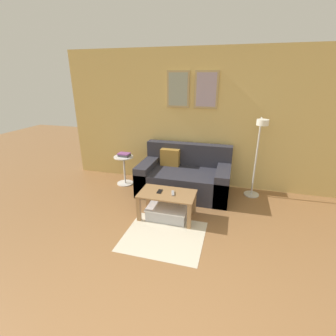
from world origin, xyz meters
name	(u,v)px	position (x,y,z in m)	size (l,w,h in m)	color
wall_back	(206,120)	(-0.01, 3.59, 1.29)	(5.60, 0.09, 2.55)	#D6B76B
area_rug	(164,236)	(-0.26, 1.67, 0.00)	(1.08, 0.96, 0.01)	beige
couch	(184,177)	(-0.28, 3.10, 0.29)	(1.64, 0.94, 0.86)	#2D2D38
coffee_table	(167,198)	(-0.35, 2.15, 0.33)	(0.84, 0.49, 0.41)	#997047
storage_bin	(168,212)	(-0.33, 2.13, 0.10)	(0.62, 0.42, 0.19)	#B2B2B7
floor_lamp	(258,150)	(0.95, 3.15, 0.91)	(0.27, 0.50, 1.43)	silver
side_table	(124,167)	(-1.52, 3.13, 0.35)	(0.38, 0.38, 0.58)	white
book_stack	(124,155)	(-1.51, 3.15, 0.61)	(0.24, 0.19, 0.06)	#4C4C51
remote_control	(173,193)	(-0.26, 2.15, 0.42)	(0.04, 0.15, 0.02)	#99999E
cell_phone	(160,191)	(-0.47, 2.16, 0.42)	(0.07, 0.14, 0.01)	black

